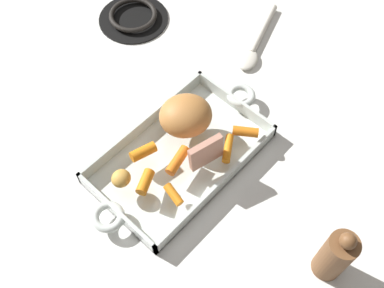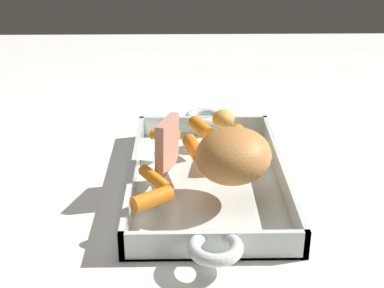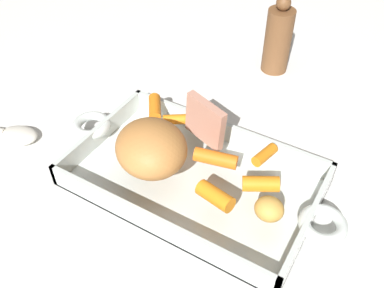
{
  "view_description": "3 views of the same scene",
  "coord_description": "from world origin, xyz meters",
  "px_view_note": "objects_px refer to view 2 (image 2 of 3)",
  "views": [
    {
      "loc": [
        -0.34,
        -0.35,
        0.86
      ],
      "look_at": [
        0.02,
        -0.02,
        0.06
      ],
      "focal_mm": 42.14,
      "sensor_mm": 36.0,
      "label": 1
    },
    {
      "loc": [
        0.73,
        -0.04,
        0.41
      ],
      "look_at": [
        0.01,
        -0.02,
        0.07
      ],
      "focal_mm": 50.96,
      "sensor_mm": 36.0,
      "label": 2
    },
    {
      "loc": [
        -0.23,
        0.39,
        0.5
      ],
      "look_at": [
        0.01,
        -0.01,
        0.07
      ],
      "focal_mm": 39.45,
      "sensor_mm": 36.0,
      "label": 3
    }
  ],
  "objects_px": {
    "baby_carrot_short": "(201,128)",
    "pork_roast": "(233,156)",
    "baby_carrot_northeast": "(152,199)",
    "baby_carrot_southwest": "(165,134)",
    "baby_carrot_center_left": "(235,138)",
    "baby_carrot_long": "(194,148)",
    "baby_carrot_center_right": "(155,179)",
    "potato_halved": "(223,119)",
    "roast_slice_outer": "(167,144)",
    "roasting_dish": "(208,178)"
  },
  "relations": [
    {
      "from": "baby_carrot_short",
      "to": "pork_roast",
      "type": "bearing_deg",
      "value": 13.85
    },
    {
      "from": "baby_carrot_northeast",
      "to": "baby_carrot_southwest",
      "type": "bearing_deg",
      "value": 177.2
    },
    {
      "from": "baby_carrot_short",
      "to": "baby_carrot_center_left",
      "type": "bearing_deg",
      "value": 49.54
    },
    {
      "from": "baby_carrot_center_left",
      "to": "baby_carrot_long",
      "type": "distance_m",
      "value": 0.07
    },
    {
      "from": "baby_carrot_center_right",
      "to": "potato_halved",
      "type": "xyz_separation_m",
      "value": [
        -0.2,
        0.11,
        0.01
      ]
    },
    {
      "from": "pork_roast",
      "to": "potato_halved",
      "type": "bearing_deg",
      "value": -179.91
    },
    {
      "from": "baby_carrot_center_left",
      "to": "baby_carrot_center_right",
      "type": "relative_size",
      "value": 0.86
    },
    {
      "from": "baby_carrot_southwest",
      "to": "baby_carrot_center_right",
      "type": "height_order",
      "value": "baby_carrot_southwest"
    },
    {
      "from": "baby_carrot_center_left",
      "to": "potato_halved",
      "type": "relative_size",
      "value": 1.37
    },
    {
      "from": "pork_roast",
      "to": "baby_carrot_short",
      "type": "xyz_separation_m",
      "value": [
        -0.16,
        -0.04,
        -0.03
      ]
    },
    {
      "from": "pork_roast",
      "to": "baby_carrot_center_right",
      "type": "bearing_deg",
      "value": -82.85
    },
    {
      "from": "roast_slice_outer",
      "to": "baby_carrot_northeast",
      "type": "distance_m",
      "value": 0.11
    },
    {
      "from": "baby_carrot_northeast",
      "to": "baby_carrot_center_right",
      "type": "distance_m",
      "value": 0.06
    },
    {
      "from": "pork_roast",
      "to": "baby_carrot_center_right",
      "type": "distance_m",
      "value": 0.11
    },
    {
      "from": "roasting_dish",
      "to": "baby_carrot_center_left",
      "type": "height_order",
      "value": "baby_carrot_center_left"
    },
    {
      "from": "baby_carrot_center_right",
      "to": "baby_carrot_short",
      "type": "height_order",
      "value": "baby_carrot_short"
    },
    {
      "from": "pork_roast",
      "to": "baby_carrot_center_left",
      "type": "bearing_deg",
      "value": 173.2
    },
    {
      "from": "pork_roast",
      "to": "baby_carrot_northeast",
      "type": "distance_m",
      "value": 0.13
    },
    {
      "from": "roast_slice_outer",
      "to": "baby_carrot_northeast",
      "type": "xyz_separation_m",
      "value": [
        0.11,
        -0.02,
        -0.03
      ]
    },
    {
      "from": "roast_slice_outer",
      "to": "baby_carrot_long",
      "type": "distance_m",
      "value": 0.06
    },
    {
      "from": "baby_carrot_long",
      "to": "baby_carrot_northeast",
      "type": "bearing_deg",
      "value": -20.8
    },
    {
      "from": "roasting_dish",
      "to": "baby_carrot_short",
      "type": "relative_size",
      "value": 9.11
    },
    {
      "from": "baby_carrot_southwest",
      "to": "baby_carrot_long",
      "type": "xyz_separation_m",
      "value": [
        0.06,
        0.05,
        0.0
      ]
    },
    {
      "from": "pork_roast",
      "to": "baby_carrot_long",
      "type": "distance_m",
      "value": 0.1
    },
    {
      "from": "roasting_dish",
      "to": "baby_carrot_long",
      "type": "xyz_separation_m",
      "value": [
        -0.03,
        -0.02,
        0.04
      ]
    },
    {
      "from": "pork_roast",
      "to": "potato_halved",
      "type": "xyz_separation_m",
      "value": [
        -0.19,
        -0.0,
        -0.02
      ]
    },
    {
      "from": "roasting_dish",
      "to": "baby_carrot_long",
      "type": "distance_m",
      "value": 0.05
    },
    {
      "from": "roast_slice_outer",
      "to": "baby_carrot_short",
      "type": "height_order",
      "value": "roast_slice_outer"
    },
    {
      "from": "baby_carrot_northeast",
      "to": "baby_carrot_center_right",
      "type": "xyz_separation_m",
      "value": [
        -0.06,
        0.0,
        -0.0
      ]
    },
    {
      "from": "baby_carrot_northeast",
      "to": "potato_halved",
      "type": "relative_size",
      "value": 1.37
    },
    {
      "from": "pork_roast",
      "to": "baby_carrot_southwest",
      "type": "height_order",
      "value": "pork_roast"
    },
    {
      "from": "pork_roast",
      "to": "baby_carrot_long",
      "type": "bearing_deg",
      "value": -146.64
    },
    {
      "from": "baby_carrot_long",
      "to": "potato_halved",
      "type": "relative_size",
      "value": 1.64
    },
    {
      "from": "baby_carrot_long",
      "to": "roast_slice_outer",
      "type": "bearing_deg",
      "value": -44.15
    },
    {
      "from": "baby_carrot_center_right",
      "to": "baby_carrot_short",
      "type": "xyz_separation_m",
      "value": [
        -0.17,
        0.07,
        0.0
      ]
    },
    {
      "from": "baby_carrot_southwest",
      "to": "baby_carrot_short",
      "type": "height_order",
      "value": "baby_carrot_short"
    },
    {
      "from": "baby_carrot_southwest",
      "to": "baby_carrot_northeast",
      "type": "bearing_deg",
      "value": -2.8
    },
    {
      "from": "baby_carrot_northeast",
      "to": "baby_carrot_short",
      "type": "xyz_separation_m",
      "value": [
        -0.23,
        0.07,
        0.0
      ]
    },
    {
      "from": "roasting_dish",
      "to": "baby_carrot_southwest",
      "type": "height_order",
      "value": "baby_carrot_southwest"
    },
    {
      "from": "baby_carrot_southwest",
      "to": "baby_carrot_long",
      "type": "relative_size",
      "value": 0.72
    },
    {
      "from": "baby_carrot_southwest",
      "to": "baby_carrot_long",
      "type": "distance_m",
      "value": 0.08
    },
    {
      "from": "pork_roast",
      "to": "potato_halved",
      "type": "height_order",
      "value": "pork_roast"
    },
    {
      "from": "pork_roast",
      "to": "baby_carrot_center_left",
      "type": "relative_size",
      "value": 2.06
    },
    {
      "from": "baby_carrot_long",
      "to": "potato_halved",
      "type": "bearing_deg",
      "value": 154.35
    },
    {
      "from": "baby_carrot_northeast",
      "to": "baby_carrot_long",
      "type": "bearing_deg",
      "value": 159.2
    },
    {
      "from": "baby_carrot_center_left",
      "to": "roast_slice_outer",
      "type": "bearing_deg",
      "value": -54.44
    },
    {
      "from": "roast_slice_outer",
      "to": "baby_carrot_center_right",
      "type": "bearing_deg",
      "value": -17.04
    },
    {
      "from": "baby_carrot_short",
      "to": "potato_halved",
      "type": "height_order",
      "value": "potato_halved"
    },
    {
      "from": "roasting_dish",
      "to": "baby_carrot_short",
      "type": "height_order",
      "value": "baby_carrot_short"
    },
    {
      "from": "pork_roast",
      "to": "baby_carrot_center_right",
      "type": "relative_size",
      "value": 1.76
    }
  ]
}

